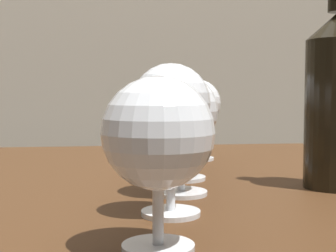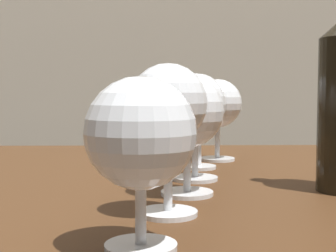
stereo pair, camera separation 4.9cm
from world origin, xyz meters
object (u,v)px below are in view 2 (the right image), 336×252
wine_glass_chardonnay (195,106)px  wine_glass_cabernet (218,105)px  wine_glass_rose (199,100)px  wine_glass_merlot (140,137)px  wine_glass_amber (168,106)px  wine_glass_port (187,114)px

wine_glass_chardonnay → wine_glass_cabernet: wine_glass_chardonnay is taller
wine_glass_rose → wine_glass_cabernet: wine_glass_rose is taller
wine_glass_chardonnay → wine_glass_merlot: bearing=-102.3°
wine_glass_amber → wine_glass_port: size_ratio=1.05×
wine_glass_port → wine_glass_chardonnay: bearing=80.2°
wine_glass_amber → wine_glass_merlot: bearing=-102.5°
wine_glass_amber → wine_glass_chardonnay: (0.04, 0.20, -0.01)m
wine_glass_merlot → wine_glass_rose: bearing=78.9°
wine_glass_merlot → wine_glass_rose: wine_glass_rose is taller
wine_glass_amber → wine_glass_port: bearing=75.5°
wine_glass_chardonnay → wine_glass_amber: bearing=-102.1°
wine_glass_merlot → wine_glass_cabernet: wine_glass_cabernet is taller
wine_glass_rose → wine_glass_cabernet: bearing=65.7°
wine_glass_chardonnay → wine_glass_rose: (0.01, 0.10, 0.01)m
wine_glass_amber → wine_glass_port: (0.03, 0.10, -0.01)m
wine_glass_amber → wine_glass_cabernet: (0.10, 0.39, -0.01)m
wine_glass_merlot → wine_glass_amber: (0.02, 0.11, 0.02)m
wine_glass_rose → wine_glass_cabernet: size_ratio=1.04×
wine_glass_port → wine_glass_cabernet: wine_glass_cabernet is taller
wine_glass_rose → wine_glass_merlot: bearing=-101.1°
wine_glass_merlot → wine_glass_rose: 0.42m
wine_glass_port → wine_glass_rose: 0.21m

